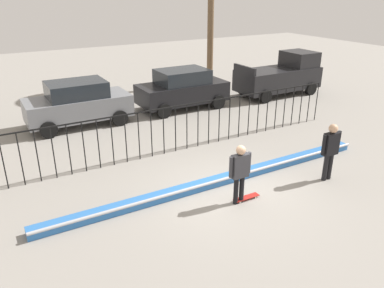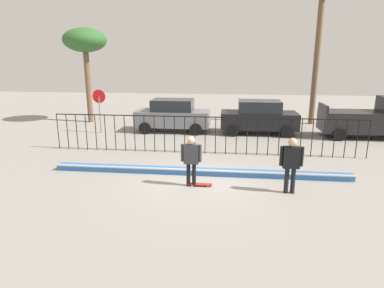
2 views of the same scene
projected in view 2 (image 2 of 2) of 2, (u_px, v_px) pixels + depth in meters
name	position (u px, v px, depth m)	size (l,w,h in m)	color
ground_plane	(197.00, 181.00, 11.65)	(60.00, 60.00, 0.00)	gray
bowl_coping_ledge	(199.00, 171.00, 12.24)	(11.00, 0.41, 0.27)	#2D6BB7
perimeter_fence	(205.00, 131.00, 14.77)	(14.04, 0.04, 1.70)	black
skateboarder	(191.00, 157.00, 10.91)	(0.69, 0.26, 1.72)	black
skateboard	(200.00, 184.00, 11.15)	(0.80, 0.20, 0.07)	#A51E19
camera_operator	(291.00, 160.00, 10.32)	(0.73, 0.28, 1.82)	black
parked_car_gray	(173.00, 115.00, 19.44)	(4.30, 2.12, 1.90)	slate
parked_car_black	(259.00, 117.00, 18.84)	(4.30, 2.12, 1.90)	black
pickup_truck	(371.00, 119.00, 17.79)	(4.70, 2.12, 2.24)	black
stop_sign	(99.00, 105.00, 18.83)	(0.76, 0.07, 2.50)	slate
palm_tree_short	(85.00, 42.00, 21.33)	(2.80, 2.80, 6.14)	brown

